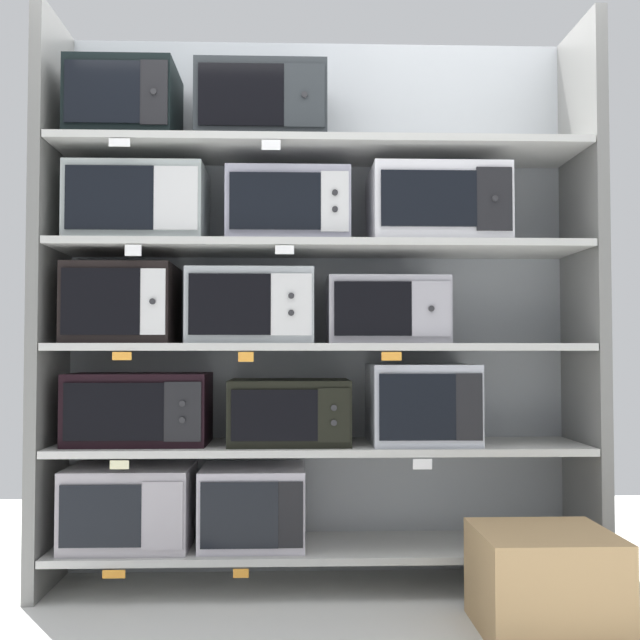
{
  "coord_description": "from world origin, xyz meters",
  "views": [
    {
      "loc": [
        -0.12,
        -3.35,
        0.99
      ],
      "look_at": [
        0.0,
        0.0,
        1.12
      ],
      "focal_mm": 44.47,
      "sensor_mm": 36.0,
      "label": 1
    }
  ],
  "objects_px": {
    "microwave_2": "(139,409)",
    "microwave_5": "(123,304)",
    "shipping_carton": "(545,581)",
    "microwave_11": "(125,107)",
    "microwave_12": "(262,108)",
    "microwave_1": "(253,506)",
    "microwave_4": "(421,404)",
    "microwave_0": "(130,506)",
    "microwave_10": "(436,208)",
    "microwave_9": "(288,208)",
    "microwave_3": "(289,412)",
    "microwave_7": "(386,311)",
    "microwave_8": "(139,206)",
    "microwave_6": "(251,307)"
  },
  "relations": [
    {
      "from": "microwave_4",
      "to": "microwave_12",
      "type": "distance_m",
      "value": 1.43
    },
    {
      "from": "microwave_3",
      "to": "microwave_5",
      "type": "relative_size",
      "value": 1.15
    },
    {
      "from": "microwave_8",
      "to": "microwave_9",
      "type": "distance_m",
      "value": 0.63
    },
    {
      "from": "shipping_carton",
      "to": "microwave_2",
      "type": "bearing_deg",
      "value": 159.86
    },
    {
      "from": "microwave_7",
      "to": "microwave_8",
      "type": "bearing_deg",
      "value": -180.0
    },
    {
      "from": "microwave_10",
      "to": "microwave_11",
      "type": "distance_m",
      "value": 1.39
    },
    {
      "from": "microwave_5",
      "to": "microwave_12",
      "type": "distance_m",
      "value": 1.02
    },
    {
      "from": "microwave_1",
      "to": "microwave_3",
      "type": "height_order",
      "value": "microwave_3"
    },
    {
      "from": "microwave_12",
      "to": "shipping_carton",
      "type": "distance_m",
      "value": 2.18
    },
    {
      "from": "microwave_4",
      "to": "microwave_11",
      "type": "xyz_separation_m",
      "value": [
        -1.26,
        0.0,
        1.26
      ]
    },
    {
      "from": "microwave_11",
      "to": "microwave_9",
      "type": "bearing_deg",
      "value": 0.0
    },
    {
      "from": "microwave_1",
      "to": "microwave_2",
      "type": "distance_m",
      "value": 0.63
    },
    {
      "from": "microwave_7",
      "to": "microwave_11",
      "type": "distance_m",
      "value": 1.41
    },
    {
      "from": "microwave_9",
      "to": "microwave_11",
      "type": "xyz_separation_m",
      "value": [
        -0.69,
        -0.0,
        0.43
      ]
    },
    {
      "from": "microwave_0",
      "to": "microwave_12",
      "type": "height_order",
      "value": "microwave_12"
    },
    {
      "from": "microwave_1",
      "to": "shipping_carton",
      "type": "height_order",
      "value": "microwave_1"
    },
    {
      "from": "microwave_6",
      "to": "microwave_0",
      "type": "bearing_deg",
      "value": 179.97
    },
    {
      "from": "microwave_5",
      "to": "microwave_6",
      "type": "bearing_deg",
      "value": 0.01
    },
    {
      "from": "microwave_12",
      "to": "microwave_10",
      "type": "bearing_deg",
      "value": 0.02
    },
    {
      "from": "microwave_0",
      "to": "shipping_carton",
      "type": "distance_m",
      "value": 1.67
    },
    {
      "from": "microwave_6",
      "to": "microwave_8",
      "type": "distance_m",
      "value": 0.64
    },
    {
      "from": "shipping_carton",
      "to": "microwave_8",
      "type": "bearing_deg",
      "value": 159.97
    },
    {
      "from": "microwave_11",
      "to": "microwave_0",
      "type": "bearing_deg",
      "value": 0.31
    },
    {
      "from": "microwave_1",
      "to": "microwave_12",
      "type": "bearing_deg",
      "value": 0.21
    },
    {
      "from": "microwave_10",
      "to": "shipping_carton",
      "type": "xyz_separation_m",
      "value": [
        0.27,
        -0.56,
        -1.42
      ]
    },
    {
      "from": "microwave_1",
      "to": "microwave_2",
      "type": "relative_size",
      "value": 0.75
    },
    {
      "from": "microwave_5",
      "to": "microwave_0",
      "type": "bearing_deg",
      "value": 0.55
    },
    {
      "from": "microwave_9",
      "to": "microwave_3",
      "type": "bearing_deg",
      "value": -0.02
    },
    {
      "from": "shipping_carton",
      "to": "microwave_11",
      "type": "bearing_deg",
      "value": 160.68
    },
    {
      "from": "microwave_4",
      "to": "microwave_11",
      "type": "bearing_deg",
      "value": 180.0
    },
    {
      "from": "microwave_12",
      "to": "microwave_4",
      "type": "bearing_deg",
      "value": -0.01
    },
    {
      "from": "microwave_2",
      "to": "microwave_11",
      "type": "bearing_deg",
      "value": 179.97
    },
    {
      "from": "microwave_0",
      "to": "microwave_11",
      "type": "xyz_separation_m",
      "value": [
        -0.04,
        -0.0,
        1.68
      ]
    },
    {
      "from": "microwave_8",
      "to": "shipping_carton",
      "type": "distance_m",
      "value": 2.17
    },
    {
      "from": "microwave_8",
      "to": "microwave_10",
      "type": "bearing_deg",
      "value": 0.02
    },
    {
      "from": "microwave_4",
      "to": "microwave_11",
      "type": "relative_size",
      "value": 1.01
    },
    {
      "from": "microwave_0",
      "to": "microwave_3",
      "type": "relative_size",
      "value": 1.02
    },
    {
      "from": "microwave_1",
      "to": "microwave_3",
      "type": "distance_m",
      "value": 0.42
    },
    {
      "from": "microwave_2",
      "to": "microwave_7",
      "type": "distance_m",
      "value": 1.12
    },
    {
      "from": "microwave_12",
      "to": "shipping_carton",
      "type": "xyz_separation_m",
      "value": [
        1.02,
        -0.56,
        -1.84
      ]
    },
    {
      "from": "microwave_11",
      "to": "shipping_carton",
      "type": "bearing_deg",
      "value": -19.32
    },
    {
      "from": "microwave_1",
      "to": "microwave_4",
      "type": "xyz_separation_m",
      "value": [
        0.71,
        0.0,
        0.43
      ]
    },
    {
      "from": "microwave_2",
      "to": "microwave_5",
      "type": "distance_m",
      "value": 0.44
    },
    {
      "from": "microwave_10",
      "to": "microwave_11",
      "type": "relative_size",
      "value": 1.3
    },
    {
      "from": "microwave_3",
      "to": "microwave_11",
      "type": "distance_m",
      "value": 1.47
    },
    {
      "from": "microwave_11",
      "to": "shipping_carton",
      "type": "distance_m",
      "value": 2.51
    },
    {
      "from": "microwave_1",
      "to": "microwave_2",
      "type": "xyz_separation_m",
      "value": [
        -0.48,
        0.0,
        0.41
      ]
    },
    {
      "from": "microwave_4",
      "to": "microwave_6",
      "type": "bearing_deg",
      "value": 180.0
    },
    {
      "from": "microwave_0",
      "to": "shipping_carton",
      "type": "xyz_separation_m",
      "value": [
        1.56,
        -0.56,
        -0.16
      ]
    },
    {
      "from": "microwave_6",
      "to": "microwave_10",
      "type": "bearing_deg",
      "value": 0.02
    }
  ]
}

